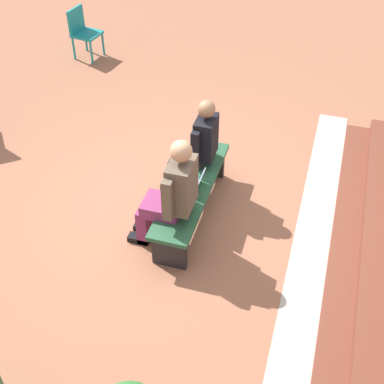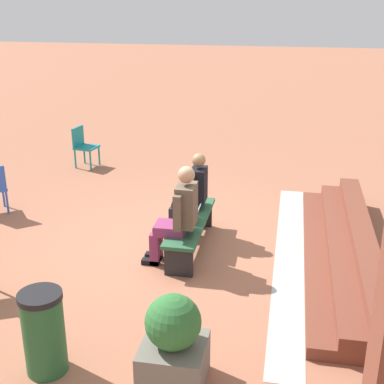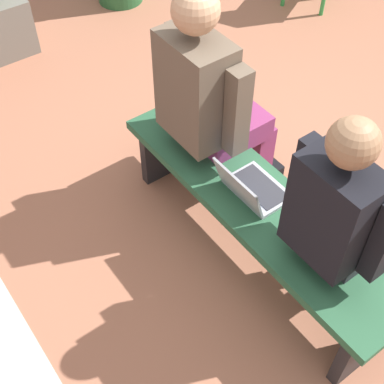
{
  "view_description": "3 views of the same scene",
  "coord_description": "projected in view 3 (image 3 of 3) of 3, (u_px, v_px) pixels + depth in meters",
  "views": [
    {
      "loc": [
        4.38,
        1.59,
        4.32
      ],
      "look_at": [
        0.5,
        0.43,
        0.81
      ],
      "focal_mm": 50.0,
      "sensor_mm": 36.0,
      "label": 1
    },
    {
      "loc": [
        6.8,
        1.59,
        3.49
      ],
      "look_at": [
        0.38,
        0.37,
        1.01
      ],
      "focal_mm": 50.0,
      "sensor_mm": 36.0,
      "label": 2
    },
    {
      "loc": [
        -1.21,
        1.59,
        2.48
      ],
      "look_at": [
        0.15,
        0.58,
        0.57
      ],
      "focal_mm": 50.0,
      "sensor_mm": 36.0,
      "label": 3
    }
  ],
  "objects": [
    {
      "name": "laptop",
      "position": [
        251.0,
        188.0,
        2.67
      ],
      "size": [
        0.32,
        0.29,
        0.21
      ],
      "color": "#9EA0A5",
      "rests_on": "bench"
    },
    {
      "name": "bench",
      "position": [
        256.0,
        211.0,
        2.76
      ],
      "size": [
        1.8,
        0.44,
        0.45
      ],
      "color": "#285638",
      "rests_on": "ground"
    },
    {
      "name": "ground_plane",
      "position": [
        287.0,
        229.0,
        3.13
      ],
      "size": [
        60.0,
        60.0,
        0.0
      ],
      "primitive_type": "plane",
      "color": "#9E6047"
    },
    {
      "name": "person_adult",
      "position": [
        212.0,
        101.0,
        2.75
      ],
      "size": [
        0.57,
        0.72,
        1.39
      ],
      "color": "#7F2D5B",
      "rests_on": "ground"
    },
    {
      "name": "person_student",
      "position": [
        343.0,
        219.0,
        2.29
      ],
      "size": [
        0.51,
        0.65,
        1.29
      ],
      "color": "#232328",
      "rests_on": "ground"
    }
  ]
}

